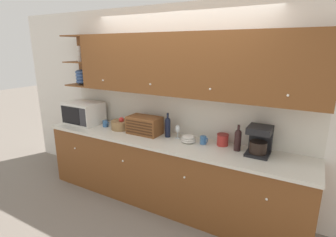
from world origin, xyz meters
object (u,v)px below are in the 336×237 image
Objects in this scene: wine_bottle at (238,139)px; bowl_stack_on_counter at (188,139)px; microwave at (84,113)px; fruit_basket at (121,125)px; second_wine_bottle at (168,126)px; mug at (203,140)px; mug_blue_second at (106,124)px; bread_box at (144,125)px; storage_canister at (223,140)px; wine_glass at (178,129)px; coffee_maker at (259,140)px.

bowl_stack_on_counter is at bearing -176.55° from wine_bottle.
microwave is at bearing -178.28° from wine_bottle.
wine_bottle is (1.70, 0.03, 0.07)m from fruit_basket.
wine_bottle is (0.93, -0.02, -0.01)m from second_wine_bottle.
second_wine_bottle is 0.52m from mug.
mug reaches higher than mug_blue_second.
bread_box is at bearing 1.51° from mug_blue_second.
fruit_basket is 1.48× the size of bowl_stack_on_counter.
fruit_basket is 0.89× the size of wine_bottle.
mug_blue_second is 0.21× the size of bread_box.
bread_box is at bearing -174.40° from storage_canister.
second_wine_bottle is 0.14m from wine_glass.
bread_box is at bearing 2.20° from microwave.
bread_box is 1.51m from coffee_maker.
second_wine_bottle is at bearing 179.98° from coffee_maker.
mug_blue_second is 0.35× the size of fruit_basket.
coffee_maker is at bearing 1.64° from mug_blue_second.
mug is at bearing -1.55° from second_wine_bottle.
fruit_basket reaches higher than storage_canister.
second_wine_bottle reaches higher than wine_glass.
mug_blue_second is at bearing -176.01° from storage_canister.
second_wine_bottle is 0.93m from wine_bottle.
fruit_basket is at bearing 179.52° from bowl_stack_on_counter.
wine_bottle is 0.94× the size of coffee_maker.
mug is (0.19, 0.04, 0.00)m from bowl_stack_on_counter.
storage_canister is at bearing 18.78° from mug.
wine_glass is (0.14, 0.01, -0.02)m from second_wine_bottle.
mug_blue_second is 0.31× the size of wine_bottle.
bowl_stack_on_counter is (1.78, 0.04, -0.12)m from microwave.
second_wine_bottle is at bearing -175.31° from storage_canister.
fruit_basket reaches higher than mug.
bread_box reaches higher than wine_glass.
bowl_stack_on_counter is 1.30× the size of storage_canister.
second_wine_bottle is at bearing -174.80° from wine_glass.
mug_blue_second is 2.21m from coffee_maker.
wine_bottle reaches higher than bowl_stack_on_counter.
microwave is 1.66× the size of second_wine_bottle.
mug is at bearing 179.72° from wine_bottle.
mug is (0.52, -0.01, -0.10)m from second_wine_bottle.
bread_box is at bearing -178.69° from wine_bottle.
bowl_stack_on_counter is 0.61m from wine_bottle.
fruit_basket is 1.93m from coffee_maker.
coffee_maker reaches higher than wine_bottle.
mug_blue_second is 0.95× the size of mug.
fruit_basket is (0.28, 0.02, 0.02)m from mug_blue_second.
wine_bottle is at bearing 1.31° from bread_box.
storage_canister is 0.23m from wine_bottle.
bread_box is 4.59× the size of mug.
wine_bottle is (0.79, -0.03, 0.02)m from wine_glass.
coffee_maker reaches higher than mug.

